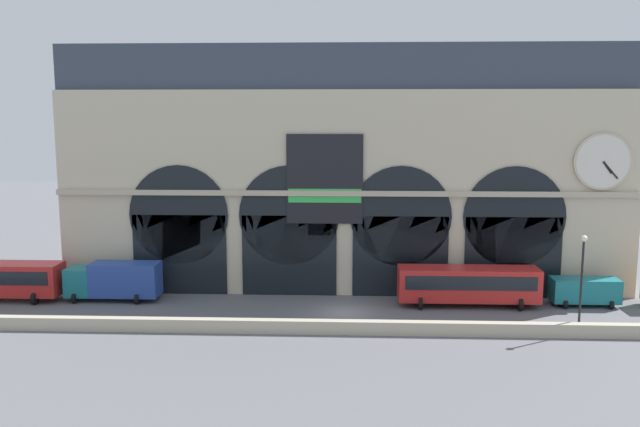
% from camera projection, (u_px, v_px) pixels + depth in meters
% --- Properties ---
extents(ground_plane, '(200.00, 200.00, 0.00)m').
position_uv_depth(ground_plane, '(344.00, 313.00, 49.49)').
color(ground_plane, slate).
extents(quay_parapet_wall, '(90.00, 0.70, 0.94)m').
position_uv_depth(quay_parapet_wall, '(344.00, 327.00, 44.69)').
color(quay_parapet_wall, '#B2A891').
rests_on(quay_parapet_wall, ground).
extents(station_building, '(48.02, 5.96, 20.79)m').
position_uv_depth(station_building, '(345.00, 172.00, 55.66)').
color(station_building, beige).
rests_on(station_building, ground).
extents(box_truck_west, '(7.50, 2.91, 3.12)m').
position_uv_depth(box_truck_west, '(115.00, 280.00, 52.71)').
color(box_truck_west, '#19727A').
rests_on(box_truck_west, ground).
extents(bus_mideast, '(11.00, 3.25, 3.10)m').
position_uv_depth(bus_mideast, '(468.00, 284.00, 51.10)').
color(bus_mideast, red).
rests_on(bus_mideast, ground).
extents(van_east, '(5.20, 2.48, 2.20)m').
position_uv_depth(van_east, '(584.00, 290.00, 51.29)').
color(van_east, '#19727A').
rests_on(van_east, ground).
extents(street_lamp_quayside, '(0.44, 0.44, 6.90)m').
position_uv_depth(street_lamp_quayside, '(582.00, 271.00, 44.23)').
color(street_lamp_quayside, black).
rests_on(street_lamp_quayside, ground).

